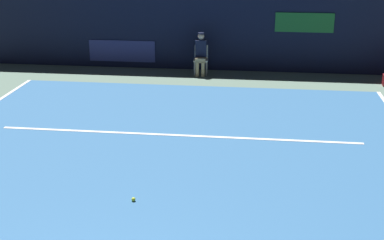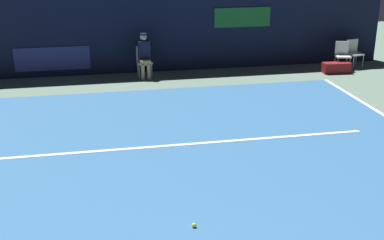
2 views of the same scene
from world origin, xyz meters
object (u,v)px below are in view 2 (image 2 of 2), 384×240
Objects in this scene: courtside_chair_near at (342,54)px; courtside_chair_far at (354,52)px; line_judge_on_chair at (144,55)px; equipment_bag at (336,68)px; tennis_ball at (194,225)px.

courtside_chair_far is (0.52, 0.23, 0.00)m from courtside_chair_near.
line_judge_on_chair reaches higher than equipment_bag.
courtside_chair_near is 0.59m from equipment_bag.
equipment_bag is (5.85, -0.61, -0.53)m from line_judge_on_chair.
line_judge_on_chair is 6.20m from courtside_chair_near.
courtside_chair_near reaches higher than equipment_bag.
courtside_chair_far is at bearing 23.96° from courtside_chair_near.
tennis_ball is (-6.94, -8.43, -0.46)m from courtside_chair_far.
courtside_chair_far is at bearing 50.54° from tennis_ball.
line_judge_on_chair is 8.49m from tennis_ball.
courtside_chair_near is 1.05× the size of equipment_bag.
courtside_chair_near is 0.57m from courtside_chair_far.
line_judge_on_chair reaches higher than tennis_ball.
tennis_ball is at bearing -128.06° from courtside_chair_near.
courtside_chair_far is 1.09m from equipment_bag.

